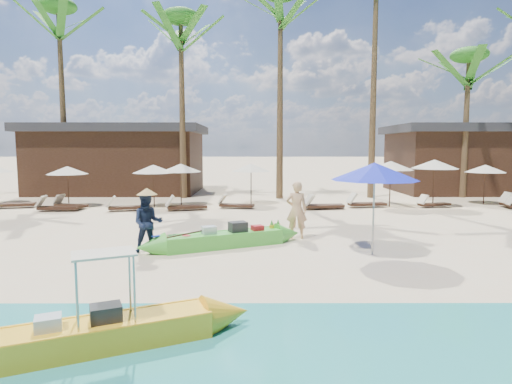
{
  "coord_description": "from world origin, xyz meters",
  "views": [
    {
      "loc": [
        0.75,
        -10.18,
        2.9
      ],
      "look_at": [
        0.78,
        2.0,
        1.62
      ],
      "focal_mm": 30.0,
      "sensor_mm": 36.0,
      "label": 1
    }
  ],
  "objects_px": {
    "green_canoe": "(224,239)",
    "tourist": "(297,210)",
    "blue_umbrella": "(375,171)",
    "yellow_canoe": "(91,335)"
  },
  "relations": [
    {
      "from": "green_canoe",
      "to": "tourist",
      "type": "height_order",
      "value": "tourist"
    },
    {
      "from": "blue_umbrella",
      "to": "tourist",
      "type": "bearing_deg",
      "value": 132.34
    },
    {
      "from": "tourist",
      "to": "green_canoe",
      "type": "bearing_deg",
      "value": 32.78
    },
    {
      "from": "green_canoe",
      "to": "blue_umbrella",
      "type": "relative_size",
      "value": 2.1
    },
    {
      "from": "yellow_canoe",
      "to": "blue_umbrella",
      "type": "bearing_deg",
      "value": 20.99
    },
    {
      "from": "green_canoe",
      "to": "blue_umbrella",
      "type": "bearing_deg",
      "value": -36.11
    },
    {
      "from": "blue_umbrella",
      "to": "yellow_canoe",
      "type": "bearing_deg",
      "value": -135.1
    },
    {
      "from": "tourist",
      "to": "yellow_canoe",
      "type": "bearing_deg",
      "value": 68.83
    },
    {
      "from": "green_canoe",
      "to": "yellow_canoe",
      "type": "height_order",
      "value": "yellow_canoe"
    },
    {
      "from": "green_canoe",
      "to": "yellow_canoe",
      "type": "distance_m",
      "value": 6.55
    }
  ]
}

